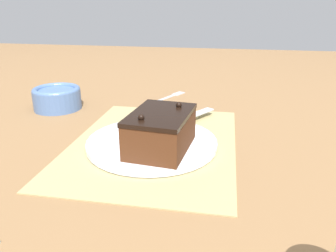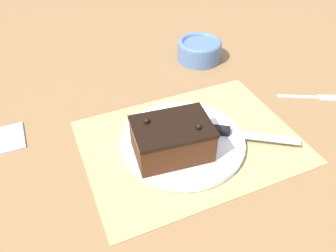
{
  "view_description": "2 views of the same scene",
  "coord_description": "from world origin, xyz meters",
  "px_view_note": "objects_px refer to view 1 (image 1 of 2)",
  "views": [
    {
      "loc": [
        0.62,
        0.14,
        0.28
      ],
      "look_at": [
        0.01,
        0.03,
        0.04
      ],
      "focal_mm": 35.0,
      "sensor_mm": 36.0,
      "label": 1
    },
    {
      "loc": [
        0.25,
        0.46,
        0.5
      ],
      "look_at": [
        0.05,
        -0.02,
        0.05
      ],
      "focal_mm": 35.0,
      "sensor_mm": 36.0,
      "label": 2
    }
  ],
  "objects_px": {
    "cake_plate": "(154,143)",
    "chocolate_cake": "(161,131)",
    "dessert_fork": "(171,96)",
    "small_bowl": "(57,97)",
    "serving_knife": "(173,121)"
  },
  "relations": [
    {
      "from": "serving_knife",
      "to": "dessert_fork",
      "type": "height_order",
      "value": "serving_knife"
    },
    {
      "from": "serving_knife",
      "to": "cake_plate",
      "type": "bearing_deg",
      "value": -68.72
    },
    {
      "from": "dessert_fork",
      "to": "serving_knife",
      "type": "bearing_deg",
      "value": -52.43
    },
    {
      "from": "serving_knife",
      "to": "small_bowl",
      "type": "distance_m",
      "value": 0.36
    },
    {
      "from": "cake_plate",
      "to": "dessert_fork",
      "type": "bearing_deg",
      "value": -175.59
    },
    {
      "from": "dessert_fork",
      "to": "small_bowl",
      "type": "bearing_deg",
      "value": -121.53
    },
    {
      "from": "cake_plate",
      "to": "chocolate_cake",
      "type": "bearing_deg",
      "value": 30.19
    },
    {
      "from": "chocolate_cake",
      "to": "serving_knife",
      "type": "relative_size",
      "value": 0.84
    },
    {
      "from": "serving_knife",
      "to": "dessert_fork",
      "type": "distance_m",
      "value": 0.28
    },
    {
      "from": "cake_plate",
      "to": "chocolate_cake",
      "type": "xyz_separation_m",
      "value": [
        0.04,
        0.02,
        0.04
      ]
    },
    {
      "from": "serving_knife",
      "to": "dessert_fork",
      "type": "xyz_separation_m",
      "value": [
        -0.28,
        -0.05,
        -0.02
      ]
    },
    {
      "from": "cake_plate",
      "to": "dessert_fork",
      "type": "height_order",
      "value": "cake_plate"
    },
    {
      "from": "cake_plate",
      "to": "small_bowl",
      "type": "xyz_separation_m",
      "value": [
        -0.2,
        -0.32,
        0.02
      ]
    },
    {
      "from": "chocolate_cake",
      "to": "small_bowl",
      "type": "bearing_deg",
      "value": -125.2
    },
    {
      "from": "cake_plate",
      "to": "small_bowl",
      "type": "distance_m",
      "value": 0.38
    }
  ]
}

